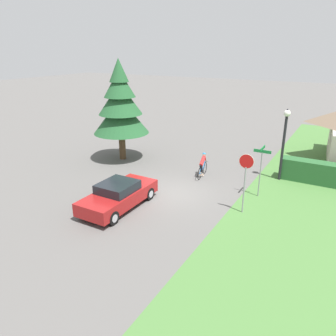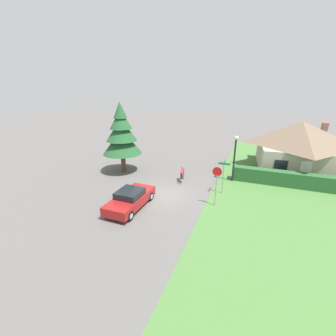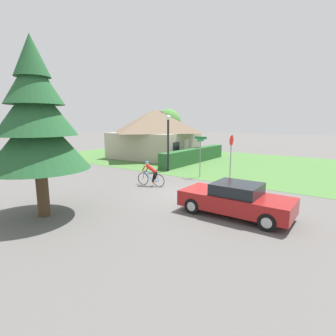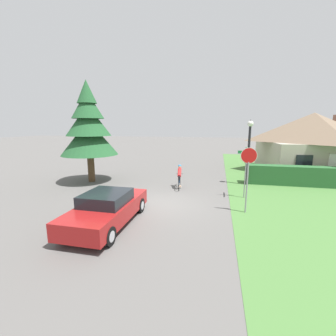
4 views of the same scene
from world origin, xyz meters
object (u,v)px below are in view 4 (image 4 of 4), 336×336
cyclist (179,177)px  stop_sign (248,168)px  street_lamp (249,143)px  conifer_tall_near (89,127)px  sedan_left_lane (107,209)px  cottage_house (312,142)px  street_name_sign (246,164)px

cyclist → stop_sign: size_ratio=0.62×
stop_sign → street_lamp: bearing=-98.8°
conifer_tall_near → sedan_left_lane: bearing=-54.4°
cyclist → conifer_tall_near: size_ratio=0.27×
cottage_house → cyclist: (-10.03, -7.64, -1.88)m
sedan_left_lane → stop_sign: size_ratio=1.49×
stop_sign → sedan_left_lane: bearing=22.6°
conifer_tall_near → cyclist: bearing=-3.2°
cottage_house → stop_sign: bearing=-124.6°
cottage_house → conifer_tall_near: 18.01m
cottage_house → stop_sign: 12.78m
sedan_left_lane → cyclist: 6.23m
cyclist → conifer_tall_near: (-6.40, 0.36, 3.13)m
street_lamp → street_name_sign: street_lamp is taller
cottage_house → conifer_tall_near: bearing=-160.6°
sedan_left_lane → street_lamp: size_ratio=1.03×
sedan_left_lane → street_name_sign: (5.69, 4.74, 1.25)m
sedan_left_lane → cottage_house: bearing=-41.1°
cyclist → street_lamp: bearing=-73.8°
sedan_left_lane → conifer_tall_near: size_ratio=0.64×
cottage_house → cyclist: bearing=-147.2°
street_name_sign → stop_sign: bearing=-94.2°
sedan_left_lane → cyclist: bearing=-17.4°
sedan_left_lane → stop_sign: (5.53, 2.51, 1.43)m
cyclist → street_lamp: 5.09m
cottage_house → street_lamp: size_ratio=2.00×
cyclist → cottage_house: bearing=-59.4°
sedan_left_lane → street_lamp: 10.12m
sedan_left_lane → conifer_tall_near: conifer_tall_near is taller
cyclist → street_lamp: (4.28, 1.81, 2.10)m
conifer_tall_near → stop_sign: bearing=-20.6°
cyclist → sedan_left_lane: bearing=155.6°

